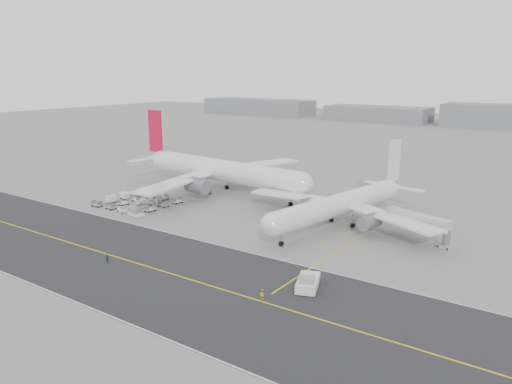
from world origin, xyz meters
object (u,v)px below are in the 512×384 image
Objects in this scene: ground_crew_a at (107,258)px; ground_crew_b at (262,294)px; pushback_tug at (308,283)px; airliner_b at (342,204)px; jet_bridge at (419,222)px; airliner_a at (219,170)px.

ground_crew_a is 31.36m from ground_crew_b.
airliner_b is at bearing 86.26° from pushback_tug.
pushback_tug is 34.22m from jet_bridge.
airliner_a is at bearing 178.27° from airliner_b.
airliner_a is at bearing -173.60° from jet_bridge.
airliner_a is 1.29× the size of airliner_b.
airliner_a is at bearing -49.24° from ground_crew_b.
ground_crew_a is (-34.96, -10.65, -0.21)m from pushback_tug.
ground_crew_b is at bearing -137.63° from pushback_tug.
airliner_a is 70.48m from ground_crew_b.
pushback_tug is 5.37× the size of ground_crew_a.
jet_bridge is (7.07, 33.35, 2.87)m from pushback_tug.
airliner_b is (42.43, -9.51, -1.33)m from airliner_a.
airliner_b is 3.31× the size of jet_bridge.
ground_crew_a is at bearing -117.79° from jet_bridge.
ground_crew_a is at bearing -156.97° from airliner_a.
airliner_a is 68.27m from pushback_tug.
ground_crew_b is (6.30, -41.11, -4.11)m from airliner_b.
ground_crew_a is at bearing -108.35° from airliner_b.
airliner_a reaches higher than jet_bridge.
ground_crew_a is (-24.89, -44.45, -4.13)m from airliner_b.
pushback_tug is at bearing -62.51° from airliner_b.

